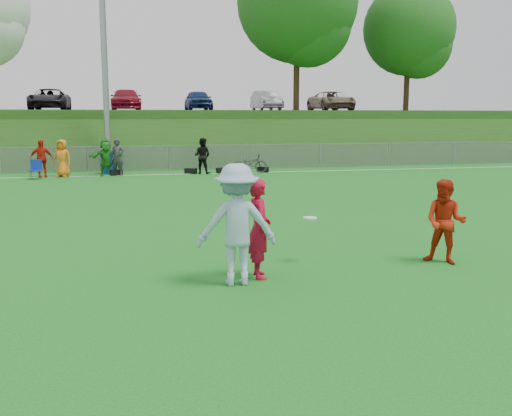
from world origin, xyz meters
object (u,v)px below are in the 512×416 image
object	(u,v)px
frisbee	(310,218)
recycling_bin	(110,163)
player_red_left	(259,228)
player_blue	(237,225)
bicycle	(249,163)
player_red_center	(445,222)

from	to	relation	value
frisbee	recycling_bin	xyz separation A→B (m)	(-4.08, 18.05, -0.34)
player_red_left	player_blue	bearing A→B (deg)	127.32
bicycle	player_blue	bearing A→B (deg)	171.15
player_blue	bicycle	distance (m)	18.54
frisbee	bicycle	distance (m)	17.20
recycling_bin	player_blue	bearing A→B (deg)	-82.60
player_red_center	player_blue	world-z (taller)	player_blue
player_red_left	bicycle	size ratio (longest dim) A/B	0.99
player_red_center	bicycle	distance (m)	17.63
frisbee	recycling_bin	distance (m)	18.51
frisbee	player_red_center	bearing A→B (deg)	-14.19
player_blue	player_red_left	bearing A→B (deg)	-141.68
player_red_left	player_red_center	distance (m)	3.59
recycling_bin	bicycle	bearing A→B (deg)	-8.98
player_blue	bicycle	bearing A→B (deg)	-99.00
player_red_center	player_red_left	bearing A→B (deg)	-134.82
player_blue	frisbee	bearing A→B (deg)	-142.67
player_blue	recycling_bin	distance (m)	19.27
bicycle	player_red_center	bearing A→B (deg)	-176.28
player_red_left	recycling_bin	world-z (taller)	player_red_left
player_red_center	bicycle	world-z (taller)	player_red_center
player_red_center	player_blue	xyz separation A→B (m)	(-4.03, -0.44, 0.20)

